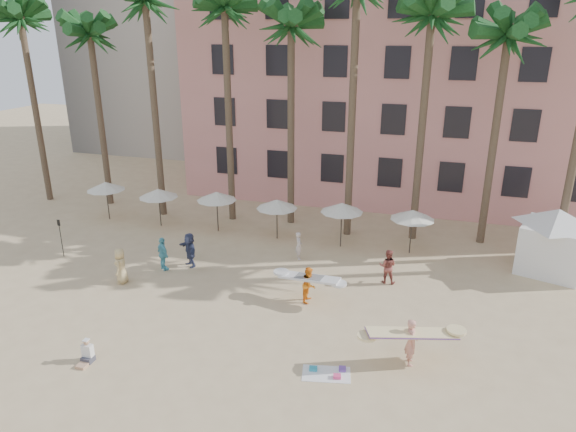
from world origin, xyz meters
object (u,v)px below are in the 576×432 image
Objects in this scene: pink_hotel at (431,88)px; cabana at (555,235)px; carrier_white at (309,283)px; carrier_yellow at (412,339)px.

cabana is (7.29, -13.68, -5.93)m from pink_hotel.
pink_hotel is at bearing 78.50° from carrier_white.
pink_hotel reaches higher than cabana.
cabana reaches higher than carrier_yellow.
pink_hotel is 16.60m from cabana.
cabana is 12.31m from carrier_yellow.
cabana is 1.91× the size of carrier_white.
cabana is at bearing 57.94° from carrier_yellow.
cabana is at bearing 30.64° from carrier_white.
carrier_white is (-4.94, 3.61, -0.14)m from carrier_yellow.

